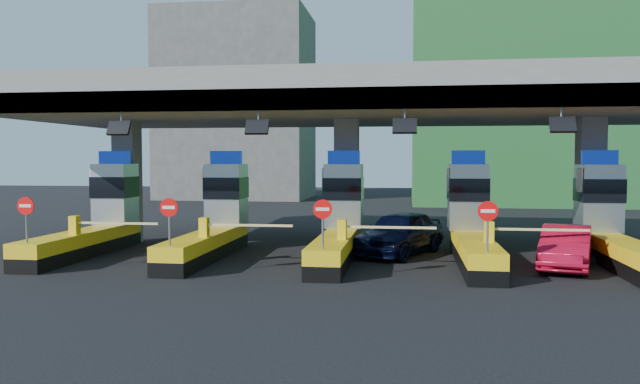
# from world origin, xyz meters

# --- Properties ---
(ground) EXTENTS (120.00, 120.00, 0.00)m
(ground) POSITION_xyz_m (0.00, 0.00, 0.00)
(ground) COLOR black
(ground) RESTS_ON ground
(toll_canopy) EXTENTS (28.00, 12.09, 7.00)m
(toll_canopy) POSITION_xyz_m (0.00, 2.87, 6.13)
(toll_canopy) COLOR slate
(toll_canopy) RESTS_ON ground
(toll_lane_far_left) EXTENTS (4.43, 8.00, 4.16)m
(toll_lane_far_left) POSITION_xyz_m (-10.00, 0.28, 1.40)
(toll_lane_far_left) COLOR black
(toll_lane_far_left) RESTS_ON ground
(toll_lane_left) EXTENTS (4.43, 8.00, 4.16)m
(toll_lane_left) POSITION_xyz_m (-5.00, 0.28, 1.40)
(toll_lane_left) COLOR black
(toll_lane_left) RESTS_ON ground
(toll_lane_center) EXTENTS (4.43, 8.00, 4.16)m
(toll_lane_center) POSITION_xyz_m (0.00, 0.28, 1.40)
(toll_lane_center) COLOR black
(toll_lane_center) RESTS_ON ground
(toll_lane_right) EXTENTS (4.43, 8.00, 4.16)m
(toll_lane_right) POSITION_xyz_m (5.00, 0.28, 1.40)
(toll_lane_right) COLOR black
(toll_lane_right) RESTS_ON ground
(toll_lane_far_right) EXTENTS (4.43, 8.00, 4.16)m
(toll_lane_far_right) POSITION_xyz_m (10.00, 0.28, 1.40)
(toll_lane_far_right) COLOR black
(toll_lane_far_right) RESTS_ON ground
(bg_building_scaffold) EXTENTS (18.00, 12.00, 28.00)m
(bg_building_scaffold) POSITION_xyz_m (12.00, 32.00, 14.00)
(bg_building_scaffold) COLOR #1E5926
(bg_building_scaffold) RESTS_ON ground
(bg_building_concrete) EXTENTS (14.00, 10.00, 18.00)m
(bg_building_concrete) POSITION_xyz_m (-14.00, 36.00, 9.00)
(bg_building_concrete) COLOR #4C4C49
(bg_building_concrete) RESTS_ON ground
(van) EXTENTS (4.02, 5.56, 1.76)m
(van) POSITION_xyz_m (2.31, 1.12, 0.88)
(van) COLOR black
(van) RESTS_ON ground
(red_car) EXTENTS (2.79, 4.79, 1.49)m
(red_car) POSITION_xyz_m (8.07, -1.27, 0.75)
(red_car) COLOR red
(red_car) RESTS_ON ground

